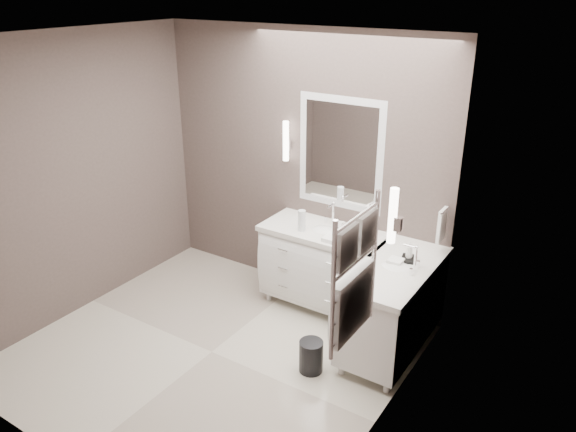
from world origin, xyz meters
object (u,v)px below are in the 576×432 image
Objects in this scene: waste_bin at (311,356)px; towel_ladder at (354,282)px; vanity_back at (324,263)px; vanity_right at (393,303)px.

towel_ladder is at bearing -44.65° from waste_bin.
waste_bin is at bearing -65.99° from vanity_back.
towel_ladder is (1.10, -1.63, 0.91)m from vanity_back.
waste_bin is at bearing -125.14° from vanity_right.
vanity_back is 2.16m from towel_ladder.
vanity_back is 4.32× the size of waste_bin.
vanity_right is 4.32× the size of waste_bin.
vanity_back and vanity_right have the same top height.
vanity_right is (0.88, -0.33, 0.00)m from vanity_back.
vanity_right is at bearing 54.86° from waste_bin.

